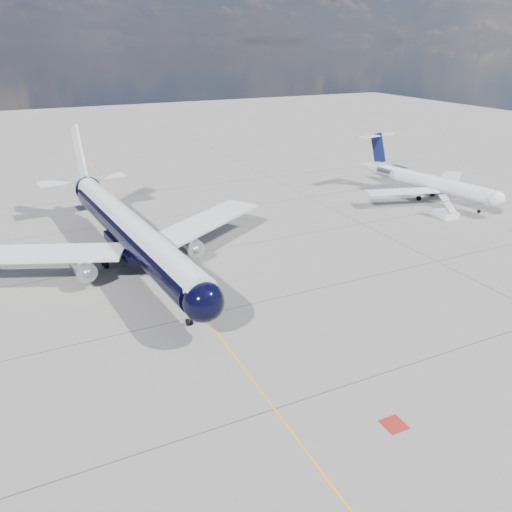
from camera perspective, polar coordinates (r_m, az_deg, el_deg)
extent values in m
plane|color=gray|center=(66.65, -11.88, 1.19)|extent=(320.00, 320.00, 0.00)
cube|color=#F7AD0D|center=(62.15, -10.73, -0.37)|extent=(0.16, 160.00, 0.01)
cube|color=maroon|center=(37.91, 15.49, -18.07)|extent=(1.60, 1.60, 0.01)
cylinder|color=black|center=(59.75, -14.08, 2.55)|extent=(7.28, 36.96, 3.68)
sphere|color=black|center=(43.10, -6.03, -5.20)|extent=(4.02, 4.02, 3.68)
cone|color=black|center=(80.72, -19.18, 7.76)|extent=(4.33, 7.10, 3.68)
cylinder|color=white|center=(59.44, -14.16, 3.38)|extent=(6.67, 38.80, 2.87)
cube|color=black|center=(42.69, -5.95, -4.68)|extent=(2.43, 1.38, 0.53)
cube|color=white|center=(59.59, -23.71, 0.26)|extent=(19.02, 11.54, 0.31)
cube|color=white|center=(64.69, -5.84, 3.93)|extent=(18.15, 14.32, 0.31)
cube|color=black|center=(60.23, -13.95, 1.35)|extent=(5.00, 10.03, 0.97)
cylinder|color=#AEAEB5|center=(57.39, -19.23, -1.11)|extent=(2.60, 4.64, 2.17)
cylinder|color=#AEAEB5|center=(60.71, -7.70, 1.39)|extent=(2.60, 4.64, 2.17)
sphere|color=gray|center=(55.55, -18.75, -1.85)|extent=(1.16, 1.16, 1.06)
sphere|color=gray|center=(58.98, -6.90, 0.76)|extent=(1.16, 1.16, 1.06)
cube|color=white|center=(57.28, -19.37, -0.38)|extent=(0.52, 3.10, 1.06)
cube|color=white|center=(60.61, -7.81, 2.08)|extent=(0.52, 3.10, 1.06)
cube|color=white|center=(79.18, -19.57, 11.12)|extent=(0.91, 6.14, 8.25)
cube|color=white|center=(80.53, -19.25, 8.29)|extent=(12.82, 4.32, 0.21)
cylinder|color=gray|center=(47.21, -7.67, -6.54)|extent=(0.19, 0.19, 2.03)
cylinder|color=black|center=(47.58, -7.83, -7.51)|extent=(0.24, 0.69, 0.68)
cylinder|color=black|center=(47.71, -7.40, -7.39)|extent=(0.24, 0.69, 0.68)
cylinder|color=gray|center=(61.34, -16.98, -0.01)|extent=(0.28, 0.28, 1.84)
cylinder|color=gray|center=(62.89, -11.57, 1.14)|extent=(0.28, 0.28, 1.84)
cylinder|color=black|center=(61.16, -16.77, -0.85)|extent=(0.54, 1.10, 1.06)
cylinder|color=black|center=(62.11, -17.03, -0.50)|extent=(0.54, 1.10, 1.06)
cylinder|color=black|center=(62.72, -11.35, 0.33)|extent=(0.54, 1.10, 1.06)
cylinder|color=black|center=(63.65, -11.69, 0.65)|extent=(0.54, 1.10, 1.06)
cylinder|color=white|center=(88.71, 19.51, 7.87)|extent=(6.38, 20.63, 2.52)
sphere|color=white|center=(83.23, 25.78, 5.91)|extent=(2.95, 2.95, 2.52)
cone|color=white|center=(96.56, 12.95, 10.02)|extent=(3.36, 5.06, 2.52)
cube|color=black|center=(83.10, 25.88, 6.14)|extent=(1.81, 1.14, 0.42)
cube|color=white|center=(84.20, 16.36, 7.09)|extent=(12.03, 6.27, 0.21)
cube|color=white|center=(94.67, 21.31, 8.18)|extent=(10.95, 9.66, 0.21)
cylinder|color=#AEAEB5|center=(91.90, 14.55, 9.20)|extent=(1.94, 3.20, 1.40)
cylinder|color=#AEAEB5|center=(94.91, 16.09, 9.47)|extent=(1.94, 3.20, 1.40)
cube|color=white|center=(92.26, 14.74, 9.24)|extent=(1.20, 1.64, 0.17)
cube|color=white|center=(94.55, 15.91, 9.44)|extent=(1.20, 1.64, 0.17)
cube|color=#091342|center=(94.96, 13.79, 11.89)|extent=(0.97, 3.89, 5.72)
cube|color=white|center=(94.93, 13.66, 13.28)|extent=(7.68, 3.25, 0.15)
cylinder|color=gray|center=(84.82, 24.19, 5.06)|extent=(0.17, 0.17, 1.59)
cylinder|color=black|center=(84.99, 24.12, 4.67)|extent=(0.27, 0.58, 0.56)
cylinder|color=gray|center=(88.24, 18.14, 6.61)|extent=(0.22, 0.22, 1.59)
cylinder|color=gray|center=(91.22, 19.55, 6.95)|extent=(0.22, 0.22, 1.59)
cylinder|color=black|center=(88.37, 18.10, 6.30)|extent=(0.44, 0.83, 0.78)
cylinder|color=black|center=(91.35, 19.51, 6.65)|extent=(0.44, 0.83, 0.78)
cube|color=white|center=(81.15, 20.85, 4.51)|extent=(2.73, 3.29, 0.92)
cube|color=#AEAEB5|center=(80.66, 21.02, 5.64)|extent=(1.60, 3.06, 2.13)
cylinder|color=gray|center=(80.21, 20.70, 5.75)|extent=(0.34, 2.90, 2.07)
cylinder|color=gray|center=(81.00, 21.37, 5.81)|extent=(0.34, 2.90, 2.07)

